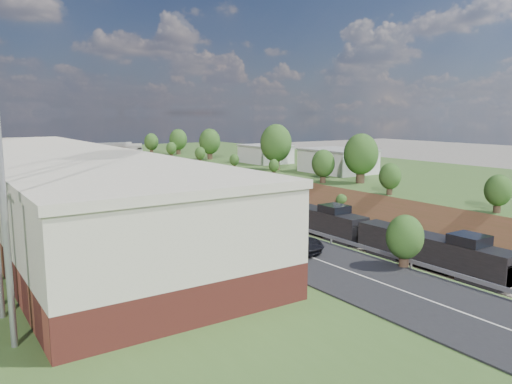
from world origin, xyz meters
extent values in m
cube|color=#3E5F27|center=(33.00, 60.00, 2.50)|extent=(44.00, 180.00, 5.00)
cube|color=brown|center=(-11.00, 60.00, 0.00)|extent=(10.00, 180.00, 10.00)
cube|color=brown|center=(11.00, 60.00, 0.00)|extent=(10.00, 180.00, 10.00)
cube|color=gray|center=(-2.60, 60.00, 0.09)|extent=(1.58, 180.00, 0.18)
cube|color=gray|center=(2.60, 60.00, 0.09)|extent=(1.58, 180.00, 0.18)
cube|color=black|center=(-15.50, 60.00, 5.05)|extent=(8.00, 180.00, 0.10)
cube|color=#99999E|center=(-11.40, 60.00, 5.55)|extent=(0.06, 171.00, 0.30)
cube|color=brown|center=(-28.00, 38.00, 6.10)|extent=(14.00, 62.00, 2.20)
cube|color=beige|center=(-28.00, 38.00, 9.35)|extent=(14.00, 62.00, 4.30)
cube|color=beige|center=(-28.00, 38.00, 11.75)|extent=(14.30, 62.30, 0.50)
cube|color=gray|center=(-11.50, 122.00, 3.10)|extent=(1.50, 8.00, 6.20)
cube|color=gray|center=(11.50, 122.00, 3.10)|extent=(1.50, 8.00, 6.20)
cube|color=gray|center=(0.00, 122.00, 6.20)|extent=(24.00, 8.00, 1.00)
cube|color=gray|center=(0.00, 118.00, 7.00)|extent=(24.00, 0.30, 0.80)
cube|color=gray|center=(0.00, 126.00, 7.00)|extent=(24.00, 0.30, 0.80)
cube|color=silver|center=(23.50, 52.00, 7.00)|extent=(9.00, 12.00, 4.00)
cube|color=silver|center=(23.00, 74.00, 6.80)|extent=(8.00, 10.00, 3.60)
cylinder|color=#473323|center=(17.00, 40.00, 6.31)|extent=(1.30, 1.30, 2.62)
ellipsoid|color=#2F551E|center=(17.00, 40.00, 9.46)|extent=(5.25, 5.25, 6.30)
cylinder|color=#473323|center=(-11.80, 20.00, 5.61)|extent=(0.66, 0.66, 1.22)
ellipsoid|color=#2F551E|center=(-11.80, 20.00, 7.08)|extent=(2.45, 2.45, 2.94)
cube|color=black|center=(2.60, 10.50, 0.45)|extent=(2.40, 4.00, 0.90)
cube|color=black|center=(2.60, 16.08, 2.25)|extent=(2.86, 17.17, 2.71)
cube|color=black|center=(2.60, 9.00, 1.80)|extent=(2.63, 3.00, 1.80)
cube|color=silver|center=(2.60, 9.00, 2.80)|extent=(2.63, 3.00, 0.15)
cube|color=black|center=(2.60, 12.00, 4.10)|extent=(2.80, 3.10, 0.90)
cube|color=black|center=(2.60, 34.25, 2.25)|extent=(2.86, 17.17, 2.71)
cube|color=black|center=(2.60, 52.41, 2.25)|extent=(2.86, 17.17, 2.71)
cube|color=brown|center=(2.60, 100.26, 2.62)|extent=(2.86, 76.52, 3.43)
imported|color=black|center=(-15.76, 15.51, 5.90)|extent=(3.69, 6.17, 1.60)
camera|label=1|loc=(-38.82, -14.16, 15.66)|focal=35.00mm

